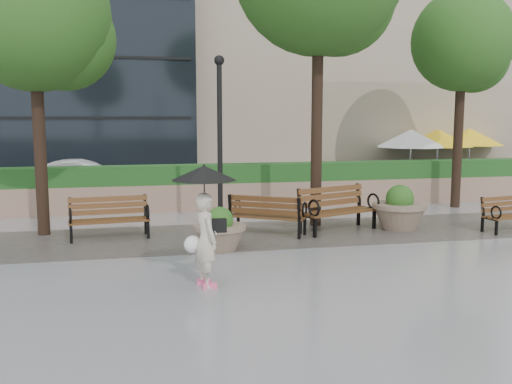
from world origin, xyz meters
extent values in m
plane|color=gray|center=(0.00, 0.00, 0.00)|extent=(100.00, 100.00, 0.00)
cube|color=#383330|center=(0.00, 3.00, 0.01)|extent=(28.00, 3.20, 0.01)
cube|color=#957860|center=(0.00, 7.00, 0.40)|extent=(24.00, 0.80, 0.80)
cube|color=#18491B|center=(0.00, 7.00, 1.08)|extent=(24.00, 0.75, 0.55)
cube|color=tan|center=(9.50, 10.00, 2.00)|extent=(10.00, 0.60, 4.00)
cube|color=#18491B|center=(9.00, 7.80, 0.45)|extent=(8.00, 0.50, 0.90)
cube|color=black|center=(0.00, 11.00, 0.00)|extent=(40.00, 7.00, 0.00)
cube|color=#59341A|center=(-2.61, 3.27, 0.44)|extent=(1.82, 0.69, 0.05)
cube|color=#59341A|center=(-2.63, 3.54, 0.74)|extent=(1.78, 0.28, 0.42)
cube|color=black|center=(-2.61, 3.30, 0.23)|extent=(1.83, 0.79, 0.46)
torus|color=black|center=(-3.43, 3.01, 0.61)|extent=(0.08, 0.37, 0.37)
torus|color=black|center=(-1.76, 3.16, 0.61)|extent=(0.08, 0.37, 0.37)
cube|color=#59341A|center=(1.03, 2.99, 0.44)|extent=(1.80, 1.41, 0.05)
cube|color=#59341A|center=(0.89, 2.76, 0.74)|extent=(1.57, 1.06, 0.42)
cube|color=black|center=(1.02, 2.97, 0.23)|extent=(1.85, 1.49, 0.46)
torus|color=black|center=(1.84, 2.69, 0.62)|extent=(0.24, 0.34, 0.37)
torus|color=black|center=(0.42, 3.60, 0.62)|extent=(0.24, 0.34, 0.37)
cube|color=#59341A|center=(2.80, 2.96, 0.49)|extent=(2.09, 1.28, 0.06)
cube|color=#59341A|center=(2.69, 3.26, 0.84)|extent=(1.92, 0.84, 0.47)
cube|color=black|center=(2.79, 2.99, 0.26)|extent=(2.13, 1.38, 0.51)
torus|color=black|center=(1.99, 2.44, 0.69)|extent=(0.20, 0.40, 0.41)
torus|color=black|center=(3.76, 3.11, 0.69)|extent=(0.20, 0.40, 0.41)
cube|color=#59341A|center=(6.90, 2.27, 0.66)|extent=(1.58, 0.39, 0.37)
torus|color=black|center=(6.24, 1.74, 0.55)|extent=(0.10, 0.33, 0.33)
cylinder|color=#7F6B56|center=(-0.32, 1.69, 0.49)|extent=(1.09, 1.09, 0.09)
sphere|color=#1E4814|center=(-0.32, 1.69, 0.64)|extent=(0.56, 0.56, 0.56)
cylinder|color=#7F6B56|center=(4.36, 2.91, 0.59)|extent=(1.33, 1.33, 0.11)
sphere|color=#1E4814|center=(4.36, 2.91, 0.77)|extent=(0.68, 0.68, 0.68)
cylinder|color=black|center=(-0.02, 3.50, 2.01)|extent=(0.12, 0.12, 4.03)
cylinder|color=black|center=(-0.02, 3.50, 0.15)|extent=(0.28, 0.28, 0.30)
sphere|color=black|center=(-0.02, 3.50, 4.08)|extent=(0.24, 0.24, 0.24)
cylinder|color=black|center=(-4.15, 4.11, 2.36)|extent=(0.28, 0.28, 4.71)
sphere|color=#1E4814|center=(-4.15, 4.11, 5.05)|extent=(3.44, 3.44, 3.44)
sphere|color=#1E4814|center=(-3.55, 4.41, 4.58)|extent=(2.41, 2.41, 2.41)
cylinder|color=black|center=(2.50, 3.85, 2.96)|extent=(0.28, 0.28, 5.92)
cylinder|color=black|center=(7.66, 5.75, 2.34)|extent=(0.28, 0.28, 4.68)
sphere|color=#1E4814|center=(7.66, 5.75, 5.01)|extent=(3.01, 3.01, 3.01)
sphere|color=#1E4814|center=(8.26, 6.05, 4.54)|extent=(2.11, 2.11, 2.11)
cylinder|color=black|center=(7.58, 8.57, 0.05)|extent=(0.40, 0.40, 0.10)
cylinder|color=#99999E|center=(7.58, 8.57, 1.10)|extent=(0.06, 0.06, 2.20)
cone|color=white|center=(7.58, 8.57, 2.00)|extent=(2.50, 2.50, 0.60)
cylinder|color=black|center=(8.71, 8.72, 0.05)|extent=(0.40, 0.40, 0.10)
cylinder|color=#99999E|center=(8.71, 8.72, 1.10)|extent=(0.06, 0.06, 2.20)
cone|color=yellow|center=(8.71, 8.72, 2.00)|extent=(2.50, 2.50, 0.60)
cylinder|color=black|center=(10.42, 9.41, 0.05)|extent=(0.40, 0.40, 0.10)
cylinder|color=#99999E|center=(10.42, 9.41, 1.10)|extent=(0.06, 0.06, 2.20)
cone|color=yellow|center=(10.42, 9.41, 2.00)|extent=(2.50, 2.50, 0.60)
imported|color=silver|center=(-3.73, 10.45, 0.64)|extent=(3.99, 1.66, 1.28)
imported|color=beige|center=(-0.93, -0.79, 0.83)|extent=(0.56, 0.69, 1.67)
cube|color=#F2598C|center=(-0.96, -0.67, 0.04)|extent=(0.16, 0.25, 0.08)
cube|color=#F2598C|center=(-0.90, -0.92, 0.04)|extent=(0.16, 0.25, 0.08)
cube|color=black|center=(-0.73, -0.68, 0.99)|extent=(0.18, 0.33, 0.23)
sphere|color=white|center=(-1.13, -0.61, 0.68)|extent=(0.29, 0.29, 0.29)
cylinder|color=black|center=(-0.95, -0.74, 1.46)|extent=(0.02, 0.02, 0.89)
cone|color=black|center=(-0.95, -0.74, 1.87)|extent=(1.08, 1.08, 0.23)
camera|label=1|loc=(-2.11, -9.90, 2.80)|focal=40.00mm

